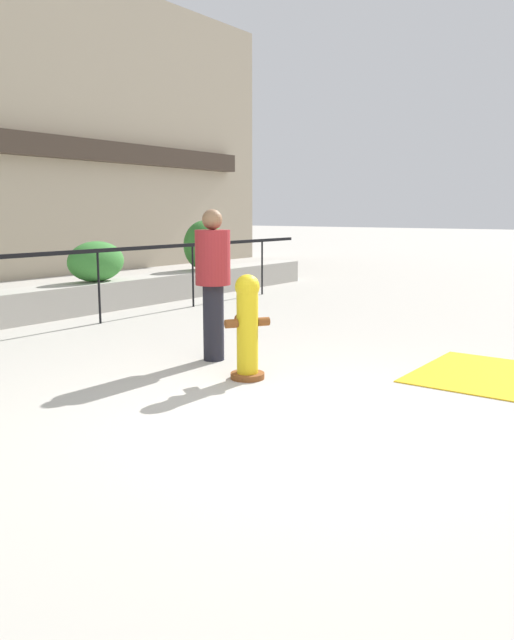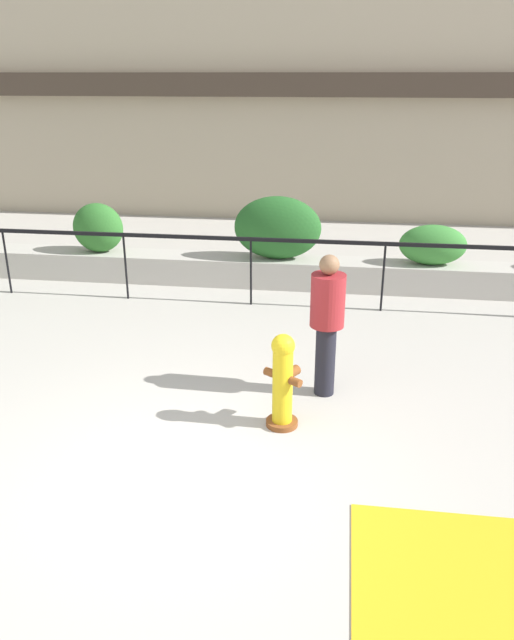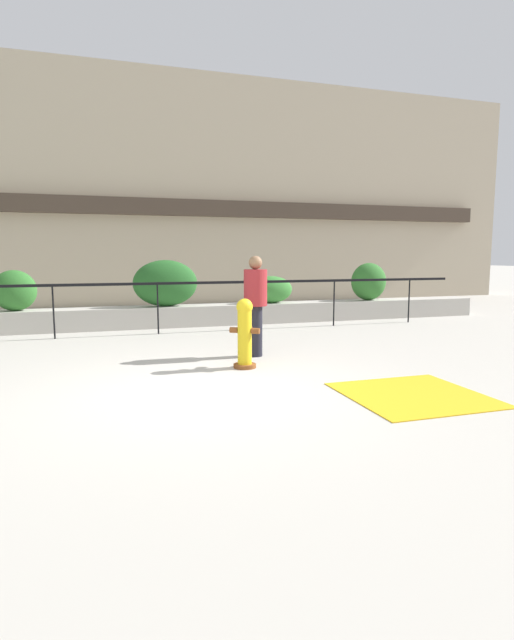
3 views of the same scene
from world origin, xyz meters
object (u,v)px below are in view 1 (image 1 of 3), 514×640
hedge_bush_3 (96,262)px  pedestrian (213,275)px  hedge_bush_4 (204,245)px  fire_hydrant (247,326)px

hedge_bush_3 → pedestrian: size_ratio=0.67×
hedge_bush_4 → hedge_bush_3: bearing=180.0°
pedestrian → hedge_bush_4: bearing=41.9°
hedge_bush_3 → fire_hydrant: 5.32m
hedge_bush_3 → fire_hydrant: (-2.11, -4.87, -0.30)m
hedge_bush_3 → fire_hydrant: hedge_bush_3 is taller
hedge_bush_4 → fire_hydrant: hedge_bush_4 is taller
hedge_bush_3 → pedestrian: 4.40m
hedge_bush_4 → fire_hydrant: size_ratio=0.95×
fire_hydrant → pedestrian: pedestrian is taller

